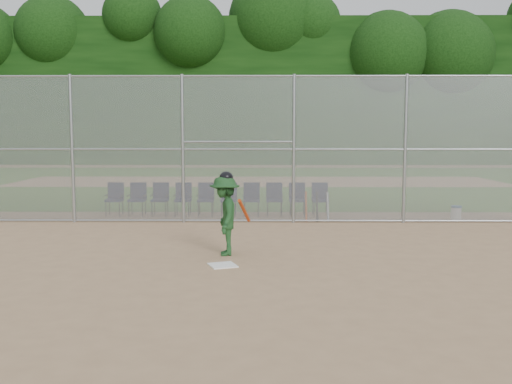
{
  "coord_description": "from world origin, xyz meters",
  "views": [
    {
      "loc": [
        0.1,
        -10.41,
        2.46
      ],
      "look_at": [
        0.0,
        2.5,
        1.1
      ],
      "focal_mm": 40.0,
      "sensor_mm": 36.0,
      "label": 1
    }
  ],
  "objects_px": {
    "water_cooler": "(456,212)",
    "chair_0": "(114,199)",
    "home_plate": "(223,265)",
    "batter_at_plate": "(225,215)"
  },
  "relations": [
    {
      "from": "water_cooler",
      "to": "chair_0",
      "type": "relative_size",
      "value": 0.4
    },
    {
      "from": "water_cooler",
      "to": "chair_0",
      "type": "distance_m",
      "value": 9.92
    },
    {
      "from": "water_cooler",
      "to": "home_plate",
      "type": "bearing_deg",
      "value": -137.49
    },
    {
      "from": "home_plate",
      "to": "water_cooler",
      "type": "height_order",
      "value": "water_cooler"
    },
    {
      "from": "home_plate",
      "to": "batter_at_plate",
      "type": "height_order",
      "value": "batter_at_plate"
    },
    {
      "from": "home_plate",
      "to": "batter_at_plate",
      "type": "distance_m",
      "value": 1.25
    },
    {
      "from": "home_plate",
      "to": "water_cooler",
      "type": "xyz_separation_m",
      "value": [
        6.25,
        5.73,
        0.18
      ]
    },
    {
      "from": "batter_at_plate",
      "to": "water_cooler",
      "type": "bearing_deg",
      "value": 37.32
    },
    {
      "from": "water_cooler",
      "to": "chair_0",
      "type": "bearing_deg",
      "value": 176.12
    },
    {
      "from": "chair_0",
      "to": "batter_at_plate",
      "type": "bearing_deg",
      "value": -56.34
    }
  ]
}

